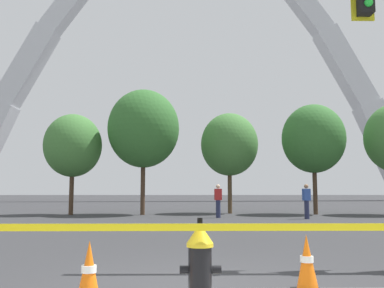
{
  "coord_description": "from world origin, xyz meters",
  "views": [
    {
      "loc": [
        -0.16,
        -5.92,
        1.29
      ],
      "look_at": [
        0.0,
        5.0,
        2.5
      ],
      "focal_mm": 39.51,
      "sensor_mm": 36.0,
      "label": 1
    }
  ],
  "objects_px": {
    "pedestrian_standing_center": "(307,201)",
    "traffic_cone_curb_edge": "(307,264)",
    "monument_arch": "(187,68)",
    "pedestrian_walking_left": "(218,201)",
    "traffic_cone_by_hydrant": "(89,274)",
    "fire_hydrant": "(200,265)"
  },
  "relations": [
    {
      "from": "fire_hydrant",
      "to": "pedestrian_standing_center",
      "type": "bearing_deg",
      "value": 69.81
    },
    {
      "from": "monument_arch",
      "to": "traffic_cone_curb_edge",
      "type": "bearing_deg",
      "value": -88.38
    },
    {
      "from": "fire_hydrant",
      "to": "traffic_cone_by_hydrant",
      "type": "xyz_separation_m",
      "value": [
        -1.25,
        0.09,
        -0.11
      ]
    },
    {
      "from": "fire_hydrant",
      "to": "traffic_cone_curb_edge",
      "type": "distance_m",
      "value": 1.59
    },
    {
      "from": "traffic_cone_curb_edge",
      "to": "fire_hydrant",
      "type": "bearing_deg",
      "value": -152.08
    },
    {
      "from": "traffic_cone_curb_edge",
      "to": "monument_arch",
      "type": "distance_m",
      "value": 52.48
    },
    {
      "from": "traffic_cone_by_hydrant",
      "to": "pedestrian_walking_left",
      "type": "height_order",
      "value": "pedestrian_walking_left"
    },
    {
      "from": "fire_hydrant",
      "to": "pedestrian_standing_center",
      "type": "relative_size",
      "value": 0.62
    },
    {
      "from": "traffic_cone_by_hydrant",
      "to": "monument_arch",
      "type": "xyz_separation_m",
      "value": [
        1.25,
        50.17,
        17.3
      ]
    },
    {
      "from": "monument_arch",
      "to": "traffic_cone_by_hydrant",
      "type": "bearing_deg",
      "value": -91.43
    },
    {
      "from": "traffic_cone_by_hydrant",
      "to": "traffic_cone_curb_edge",
      "type": "relative_size",
      "value": 1.0
    },
    {
      "from": "monument_arch",
      "to": "pedestrian_standing_center",
      "type": "xyz_separation_m",
      "value": [
        5.4,
        -35.6,
        -16.84
      ]
    },
    {
      "from": "fire_hydrant",
      "to": "pedestrian_standing_center",
      "type": "distance_m",
      "value": 15.63
    },
    {
      "from": "traffic_cone_curb_edge",
      "to": "pedestrian_standing_center",
      "type": "bearing_deg",
      "value": 74.0
    },
    {
      "from": "pedestrian_standing_center",
      "to": "traffic_cone_curb_edge",
      "type": "bearing_deg",
      "value": -106.0
    },
    {
      "from": "traffic_cone_by_hydrant",
      "to": "pedestrian_walking_left",
      "type": "relative_size",
      "value": 0.46
    },
    {
      "from": "traffic_cone_by_hydrant",
      "to": "fire_hydrant",
      "type": "bearing_deg",
      "value": -4.19
    },
    {
      "from": "traffic_cone_curb_edge",
      "to": "monument_arch",
      "type": "bearing_deg",
      "value": 91.62
    },
    {
      "from": "monument_arch",
      "to": "pedestrian_walking_left",
      "type": "height_order",
      "value": "monument_arch"
    },
    {
      "from": "traffic_cone_by_hydrant",
      "to": "traffic_cone_curb_edge",
      "type": "xyz_separation_m",
      "value": [
        2.65,
        0.65,
        0.0
      ]
    },
    {
      "from": "traffic_cone_by_hydrant",
      "to": "pedestrian_standing_center",
      "type": "xyz_separation_m",
      "value": [
        6.64,
        14.57,
        0.46
      ]
    },
    {
      "from": "pedestrian_walking_left",
      "to": "fire_hydrant",
      "type": "bearing_deg",
      "value": -95.1
    }
  ]
}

